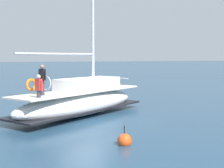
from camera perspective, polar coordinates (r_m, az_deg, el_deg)
The scene contains 3 objects.
ground_plane at distance 17.72m, azimuth -5.01°, elevation -6.37°, with size 400.00×400.00×0.00m, color navy.
main_sailboat at distance 18.90m, azimuth -5.53°, elevation -2.86°, with size 7.18×9.39×13.40m.
mooring_buoy at distance 12.75m, azimuth 2.21°, elevation -10.04°, with size 0.56×0.56×0.88m.
Camera 1 is at (16.68, -4.90, 3.46)m, focal length 51.28 mm.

